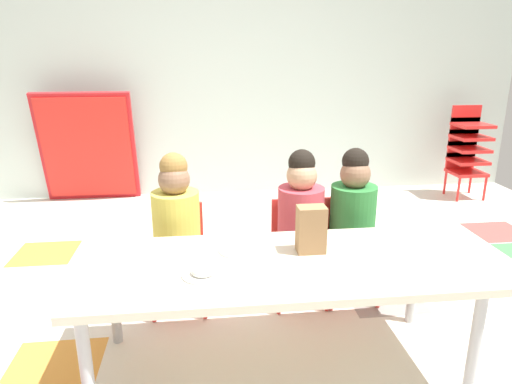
% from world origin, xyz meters
% --- Properties ---
extents(ground_plane, '(6.27, 4.69, 0.02)m').
position_xyz_m(ground_plane, '(0.01, 0.00, -0.01)').
color(ground_plane, silver).
extents(back_wall, '(6.27, 0.10, 2.68)m').
position_xyz_m(back_wall, '(0.00, 2.34, 1.34)').
color(back_wall, '#B2C1B7').
rests_on(back_wall, ground_plane).
extents(craft_table, '(1.74, 0.70, 0.54)m').
position_xyz_m(craft_table, '(0.16, -0.56, 0.50)').
color(craft_table, beige).
rests_on(craft_table, ground_plane).
extents(seated_child_near_camera, '(0.32, 0.32, 0.92)m').
position_xyz_m(seated_child_near_camera, '(-0.32, 0.02, 0.55)').
color(seated_child_near_camera, red).
rests_on(seated_child_near_camera, ground_plane).
extents(seated_child_middle_seat, '(0.32, 0.31, 0.92)m').
position_xyz_m(seated_child_middle_seat, '(0.38, 0.02, 0.55)').
color(seated_child_middle_seat, red).
rests_on(seated_child_middle_seat, ground_plane).
extents(seated_child_far_right, '(0.32, 0.31, 0.92)m').
position_xyz_m(seated_child_far_right, '(0.68, 0.02, 0.55)').
color(seated_child_far_right, red).
rests_on(seated_child_far_right, ground_plane).
extents(kid_chair_red_stack, '(0.32, 0.30, 0.92)m').
position_xyz_m(kid_chair_red_stack, '(2.48, 1.87, 0.52)').
color(kid_chair_red_stack, red).
rests_on(kid_chair_red_stack, ground_plane).
extents(folded_activity_table, '(0.90, 0.29, 1.09)m').
position_xyz_m(folded_activity_table, '(-1.27, 2.14, 0.54)').
color(folded_activity_table, red).
rests_on(folded_activity_table, ground_plane).
extents(paper_bag_brown, '(0.13, 0.09, 0.22)m').
position_xyz_m(paper_bag_brown, '(0.32, -0.47, 0.65)').
color(paper_bag_brown, '#9E754C').
rests_on(paper_bag_brown, craft_table).
extents(paper_plate_near_edge, '(0.18, 0.18, 0.01)m').
position_xyz_m(paper_plate_near_edge, '(-0.18, -0.65, 0.55)').
color(paper_plate_near_edge, white).
rests_on(paper_plate_near_edge, craft_table).
extents(paper_plate_center_table, '(0.18, 0.18, 0.01)m').
position_xyz_m(paper_plate_center_table, '(-0.01, -0.43, 0.55)').
color(paper_plate_center_table, white).
rests_on(paper_plate_center_table, craft_table).
extents(donut_powdered_on_plate, '(0.10, 0.10, 0.03)m').
position_xyz_m(donut_powdered_on_plate, '(-0.18, -0.65, 0.57)').
color(donut_powdered_on_plate, white).
rests_on(donut_powdered_on_plate, craft_table).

